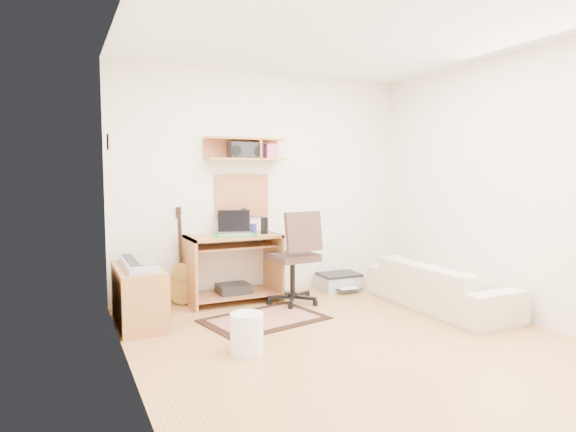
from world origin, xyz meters
name	(u,v)px	position (x,y,z in m)	size (l,w,h in m)	color
floor	(357,344)	(0.00, 0.00, -0.01)	(3.60, 4.00, 0.01)	tan
ceiling	(361,25)	(0.00, 0.00, 2.60)	(3.60, 4.00, 0.01)	white
back_wall	(265,184)	(0.00, 2.00, 1.30)	(3.60, 0.01, 2.60)	white
left_wall	(130,193)	(-1.80, 0.00, 1.30)	(0.01, 4.00, 2.60)	white
right_wall	(515,186)	(1.80, 0.00, 1.30)	(0.01, 4.00, 2.60)	white
wall_shelf	(245,149)	(-0.30, 1.88, 1.70)	(0.90, 0.25, 0.26)	#BA7C41
cork_board	(242,196)	(-0.30, 1.98, 1.17)	(0.64, 0.03, 0.49)	tan
wall_photo	(109,142)	(-1.79, 1.50, 1.72)	(0.02, 0.20, 0.15)	#4C8CBF
desk	(233,268)	(-0.50, 1.73, 0.38)	(1.00, 0.55, 0.75)	#BA7C41
laptop	(235,223)	(-0.49, 1.71, 0.89)	(0.36, 0.36, 0.27)	silver
speaker	(264,226)	(-0.15, 1.68, 0.84)	(0.08, 0.08, 0.19)	black
desk_lamp	(247,220)	(-0.29, 1.87, 0.89)	(0.09, 0.09, 0.28)	black
pencil_cup	(253,228)	(-0.22, 1.83, 0.80)	(0.07, 0.07, 0.10)	#333B99
boombox	(245,151)	(-0.30, 1.87, 1.68)	(0.38, 0.17, 0.19)	black
rug	(264,319)	(-0.45, 0.95, 0.01)	(1.13, 0.76, 0.02)	tan
task_chair	(293,257)	(0.06, 1.38, 0.52)	(0.53, 0.53, 1.04)	#3C2923
cabinet	(139,296)	(-1.58, 1.33, 0.28)	(0.40, 0.90, 0.55)	#BA7C41
music_keyboard	(138,263)	(-1.58, 1.33, 0.58)	(0.25, 0.80, 0.07)	#B2B5BA
guitar	(182,256)	(-1.04, 1.86, 0.53)	(0.29, 0.18, 1.07)	#B18736
waste_basket	(247,333)	(-0.91, 0.21, 0.16)	(0.26, 0.26, 0.32)	white
printer	(339,282)	(0.87, 1.73, 0.08)	(0.50, 0.39, 0.19)	#A5A8AA
sofa	(440,278)	(1.38, 0.53, 0.33)	(1.69, 0.49, 0.66)	beige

